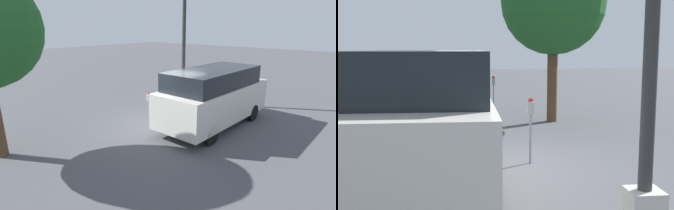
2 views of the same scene
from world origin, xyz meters
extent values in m
plane|color=#4C4C51|center=(0.00, 0.00, 0.00)|extent=(80.00, 80.00, 0.00)
cylinder|color=gray|center=(-0.09, 0.60, 0.51)|extent=(0.05, 0.05, 1.02)
cube|color=gray|center=(-0.09, 0.60, 1.15)|extent=(0.21, 0.12, 0.26)
sphere|color=maroon|center=(-0.09, 0.60, 1.30)|extent=(0.11, 0.11, 0.11)
cylinder|color=gray|center=(-7.37, 0.38, 0.50)|extent=(0.05, 0.05, 0.99)
cube|color=gray|center=(-7.37, 0.38, 1.12)|extent=(0.21, 0.12, 0.26)
sphere|color=maroon|center=(-7.37, 0.38, 1.27)|extent=(0.11, 0.11, 0.11)
cube|color=beige|center=(1.56, -1.38, 0.98)|extent=(5.19, 2.08, 1.28)
cube|color=black|center=(1.43, -1.38, 1.97)|extent=(4.15, 1.91, 0.68)
cylinder|color=black|center=(3.17, -0.50, 0.35)|extent=(0.69, 0.25, 0.69)
cylinder|color=black|center=(-0.03, -0.47, 0.35)|extent=(0.69, 0.25, 0.69)
cylinder|color=black|center=(-0.05, -2.26, 0.35)|extent=(0.69, 0.25, 0.69)
cylinder|color=black|center=(-15.18, -6.71, 0.32)|extent=(0.65, 0.26, 0.63)
cylinder|color=#513823|center=(-4.99, 2.09, 1.32)|extent=(0.32, 0.32, 2.63)
sphere|color=#1E5623|center=(-4.99, 2.09, 3.79)|extent=(3.30, 3.30, 3.30)
camera|label=1|loc=(-7.09, -6.58, 3.87)|focal=28.00mm
camera|label=2|loc=(8.22, -0.77, 2.34)|focal=45.00mm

